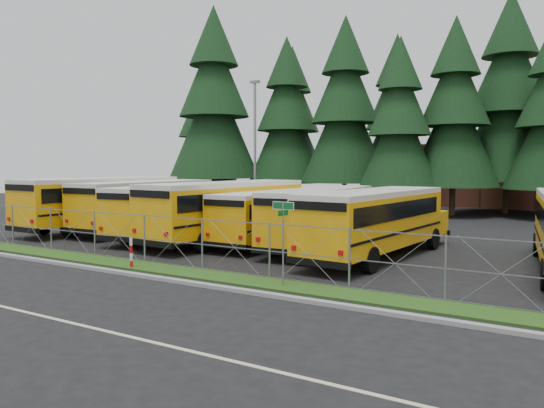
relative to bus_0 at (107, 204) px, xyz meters
The scene contains 25 objects.
ground 15.13m from the bus_0, 22.49° to the right, with size 120.00×120.00×0.00m, color black.
curb 16.56m from the bus_0, 32.50° to the right, with size 50.00×0.25×0.12m, color gray.
grass_verge 15.85m from the bus_0, 28.21° to the right, with size 50.00×1.40×0.06m, color #224513.
road_lane_line 19.62m from the bus_0, 44.70° to the right, with size 50.00×0.12×0.01m, color beige.
chainlink_fence 15.47m from the bus_0, 25.92° to the right, with size 44.00×0.10×2.00m, color gray, non-canonical shape.
brick_building 39.63m from the bus_0, 59.84° to the left, with size 22.00×10.00×6.00m, color brown.
bus_0 is the anchor object (origin of this frame).
bus_1 2.83m from the bus_0, 21.93° to the left, with size 2.72×11.53×3.02m, color orange, non-canonical shape.
bus_2 5.99m from the bus_0, ahead, with size 2.60×11.04×2.89m, color orange, non-canonical shape.
bus_3 9.49m from the bus_0, ahead, with size 2.81×11.92×3.13m, color orange, non-canonical shape.
bus_4 11.89m from the bus_0, ahead, with size 2.42×10.25×2.69m, color orange, non-canonical shape.
bus_5 14.37m from the bus_0, ahead, with size 2.59×10.95×2.87m, color orange, non-canonical shape.
bus_6 17.66m from the bus_0, ahead, with size 2.64×11.17×2.93m, color orange, non-canonical shape.
street_sign 18.50m from the bus_0, 24.00° to the right, with size 0.84×0.55×2.81m.
striped_bollard 13.03m from the bus_0, 37.41° to the right, with size 0.11×0.11×1.20m, color #B20C0C.
light_standard 11.87m from the bus_0, 69.01° to the left, with size 0.70×0.35×10.14m.
conifer_0 23.95m from the bus_0, 113.76° to the left, with size 6.86×6.86×15.17m, color black, non-canonical shape.
conifer_1 19.87m from the bus_0, 106.44° to the left, with size 8.47×8.47×18.73m, color black, non-canonical shape.
conifer_2 21.57m from the bus_0, 87.55° to the left, with size 7.14×7.14×15.79m, color black, non-canonical shape.
conifer_3 22.45m from the bus_0, 71.28° to the left, with size 7.58×7.58×16.77m, color black, non-canonical shape.
conifer_4 22.37m from the bus_0, 54.89° to the left, with size 6.25×6.25×13.81m, color black, non-canonical shape.
conifer_5 26.75m from the bus_0, 52.21° to the left, with size 7.01×7.01×15.51m, color black, non-canonical shape.
conifer_10 28.08m from the bus_0, 94.67° to the left, with size 7.45×7.45×16.48m, color black, non-canonical shape.
conifer_11 28.65m from the bus_0, 70.27° to the left, with size 7.28×7.28×16.10m, color black, non-canonical shape.
conifer_12 32.40m from the bus_0, 52.41° to the left, with size 8.19×8.19×18.11m, color black, non-canonical shape.
Camera 1 is at (11.62, -16.58, 4.01)m, focal length 35.00 mm.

